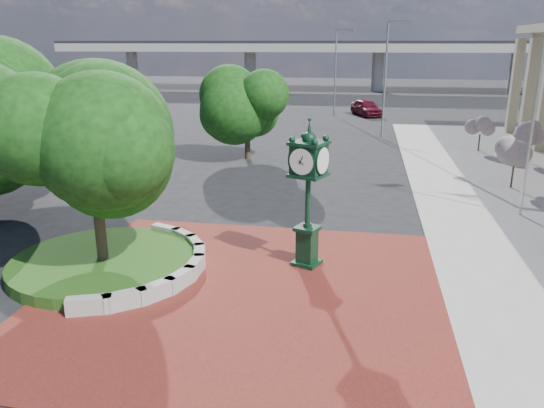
{
  "coord_description": "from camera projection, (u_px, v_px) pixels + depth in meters",
  "views": [
    {
      "loc": [
        3.42,
        -15.24,
        7.33
      ],
      "look_at": [
        0.5,
        1.5,
        2.12
      ],
      "focal_mm": 35.0,
      "sensor_mm": 36.0,
      "label": 1
    }
  ],
  "objects": [
    {
      "name": "ground",
      "position": [
        249.0,
        279.0,
        17.06
      ],
      "size": [
        200.0,
        200.0,
        0.0
      ],
      "primitive_type": "plane",
      "color": "black",
      "rests_on": "ground"
    },
    {
      "name": "plaza",
      "position": [
        242.0,
        293.0,
        16.11
      ],
      "size": [
        12.0,
        12.0,
        0.04
      ],
      "primitive_type": "cube",
      "color": "maroon",
      "rests_on": "ground"
    },
    {
      "name": "post_clock",
      "position": [
        308.0,
        188.0,
        17.36
      ],
      "size": [
        1.28,
        1.28,
        4.97
      ],
      "color": "black",
      "rests_on": "ground"
    },
    {
      "name": "parked_car",
      "position": [
        366.0,
        108.0,
        54.67
      ],
      "size": [
        3.73,
        5.3,
        1.67
      ],
      "primitive_type": "imported",
      "rotation": [
        0.0,
        0.0,
        0.4
      ],
      "color": "#500B19",
      "rests_on": "ground"
    },
    {
      "name": "shrub_mid",
      "position": [
        529.0,
        138.0,
        33.18
      ],
      "size": [
        1.2,
        1.2,
        2.2
      ],
      "color": "#38281C",
      "rests_on": "ground"
    },
    {
      "name": "street_lamp_near",
      "position": [
        388.0,
        71.0,
        40.57
      ],
      "size": [
        1.96,
        0.67,
        8.87
      ],
      "color": "slate",
      "rests_on": "ground"
    },
    {
      "name": "tree_planter",
      "position": [
        93.0,
        161.0,
        16.79
      ],
      "size": [
        5.2,
        5.2,
        6.33
      ],
      "color": "#38281C",
      "rests_on": "ground"
    },
    {
      "name": "street_lamp_far",
      "position": [
        337.0,
        66.0,
        53.34
      ],
      "size": [
        1.89,
        0.61,
        8.52
      ],
      "color": "slate",
      "rests_on": "ground"
    },
    {
      "name": "planter_wall",
      "position": [
        168.0,
        266.0,
        17.43
      ],
      "size": [
        2.96,
        6.77,
        0.54
      ],
      "color": "#9E9B93",
      "rests_on": "ground"
    },
    {
      "name": "overpass",
      "position": [
        344.0,
        47.0,
        81.11
      ],
      "size": [
        90.0,
        12.0,
        7.5
      ],
      "color": "#9E9B93",
      "rests_on": "ground"
    },
    {
      "name": "flagpole_a",
      "position": [
        535.0,
        111.0,
        22.04
      ],
      "size": [
        1.34,
        0.55,
        8.95
      ],
      "color": "silver",
      "rests_on": "ground"
    },
    {
      "name": "shrub_far",
      "position": [
        481.0,
        129.0,
        36.58
      ],
      "size": [
        1.2,
        1.2,
        2.2
      ],
      "color": "#38281C",
      "rests_on": "ground"
    },
    {
      "name": "grass_bed",
      "position": [
        104.0,
        263.0,
        17.83
      ],
      "size": [
        6.1,
        6.1,
        0.4
      ],
      "primitive_type": "cylinder",
      "color": "#1E4B15",
      "rests_on": "ground"
    },
    {
      "name": "shrub_near",
      "position": [
        515.0,
        158.0,
        27.23
      ],
      "size": [
        1.2,
        1.2,
        2.2
      ],
      "color": "#38281C",
      "rests_on": "ground"
    },
    {
      "name": "tree_street",
      "position": [
        247.0,
        109.0,
        33.72
      ],
      "size": [
        4.4,
        4.4,
        5.45
      ],
      "color": "#38281C",
      "rests_on": "ground"
    }
  ]
}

